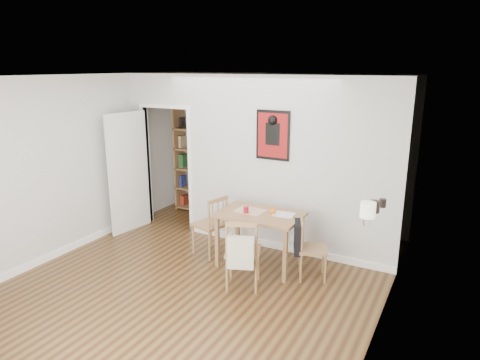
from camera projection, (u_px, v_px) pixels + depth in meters
The scene contains 15 objects.
ground at pixel (201, 279), 5.64m from camera, with size 5.20×5.20×0.00m, color brown.
room_shell at pixel (254, 164), 6.40m from camera, with size 5.20×5.20×5.20m.
dining_table at pixel (260, 220), 5.85m from camera, with size 1.13×0.72×0.77m.
chair_left at pixel (210, 225), 6.28m from camera, with size 0.56×0.56×0.91m.
chair_right at pixel (312, 248), 5.57m from camera, with size 0.56×0.52×0.80m.
chair_front at pixel (243, 252), 5.33m from camera, with size 0.60×0.63×0.93m.
bookshelf at pixel (197, 160), 8.09m from camera, with size 0.85×0.34×2.02m.
fireplace at pixel (377, 263), 4.71m from camera, with size 0.45×1.25×1.16m.
red_glass at pixel (246, 210), 5.82m from camera, with size 0.07×0.07×0.09m, color maroon.
orange_fruit at pixel (273, 211), 5.79m from camera, with size 0.08×0.08×0.08m, color orange.
placemat at pixel (250, 211), 5.92m from camera, with size 0.40×0.30×0.00m, color beige.
notebook at pixel (284, 215), 5.76m from camera, with size 0.29×0.21×0.01m, color silver.
mantel_lamp at pixel (368, 211), 4.27m from camera, with size 0.16×0.16×0.24m.
ceramic_jar_a at pixel (375, 207), 4.68m from camera, with size 0.11×0.11×0.13m, color black.
ceramic_jar_b at pixel (383, 203), 4.86m from camera, with size 0.08×0.08×0.10m, color black.
Camera 1 is at (2.86, -4.26, 2.72)m, focal length 32.00 mm.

